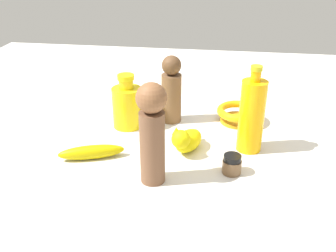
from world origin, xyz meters
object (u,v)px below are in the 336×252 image
bottle_tall (252,115)px  nail_polish_jar (232,164)px  bowl (239,113)px  bottle_short (127,105)px  person_figure_child (171,90)px  person_figure_adult (152,131)px  banana (91,152)px  cat_figurine (187,140)px

bottle_tall → nail_polish_jar: size_ratio=4.81×
bowl → bottle_short: (0.08, -0.33, 0.04)m
nail_polish_jar → person_figure_child: size_ratio=0.23×
person_figure_adult → bottle_short: bearing=-155.1°
banana → bottle_short: size_ratio=1.04×
bottle_tall → nail_polish_jar: bearing=-20.0°
cat_figurine → bottle_tall: bearing=102.8°
bottle_tall → banana: (0.11, -0.40, -0.08)m
person_figure_child → bowl: bearing=96.0°
nail_polish_jar → person_figure_child: person_figure_child is taller
banana → bottle_tall: bearing=175.6°
bottle_tall → bottle_short: (-0.09, -0.36, -0.03)m
bottle_tall → bowl: size_ratio=1.69×
person_figure_adult → bottle_short: size_ratio=1.50×
bottle_tall → cat_figurine: (0.04, -0.16, -0.07)m
person_figure_adult → bowl: 0.42m
bottle_tall → cat_figurine: size_ratio=1.77×
bottle_tall → person_figure_child: 0.27m
bottle_tall → person_figure_child: (-0.15, -0.23, 0.00)m
bottle_tall → cat_figurine: bottle_tall is taller
person_figure_adult → person_figure_child: person_figure_adult is taller
person_figure_adult → cat_figurine: bearing=156.4°
cat_figurine → person_figure_child: 0.21m
banana → cat_figurine: bearing=177.1°
nail_polish_jar → person_figure_child: (-0.27, -0.19, 0.08)m
person_figure_child → banana: bearing=-34.0°
bowl → cat_figurine: 0.25m
person_figure_adult → bottle_tall: 0.29m
person_figure_adult → bottle_short: person_figure_adult is taller
bowl → nail_polish_jar: nail_polish_jar is taller
person_figure_adult → cat_figurine: (-0.15, 0.06, -0.10)m
person_figure_adult → nail_polish_jar: person_figure_adult is taller
nail_polish_jar → person_figure_child: 0.34m
bottle_tall → person_figure_adult: bearing=-51.2°
person_figure_adult → bowl: (-0.35, 0.20, -0.10)m
nail_polish_jar → bottle_short: size_ratio=0.30×
bottle_tall → bottle_short: bottle_tall is taller
bottle_short → person_figure_child: person_figure_child is taller
cat_figurine → bottle_short: bottle_short is taller
bottle_tall → person_figure_child: bottle_tall is taller
cat_figurine → person_figure_adult: bearing=-23.6°
bowl → person_figure_child: (0.02, -0.21, 0.07)m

